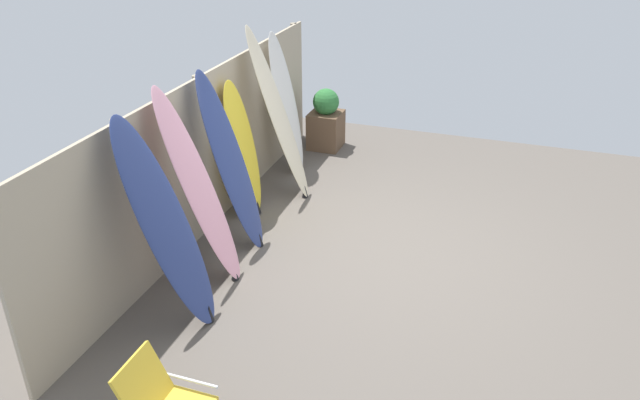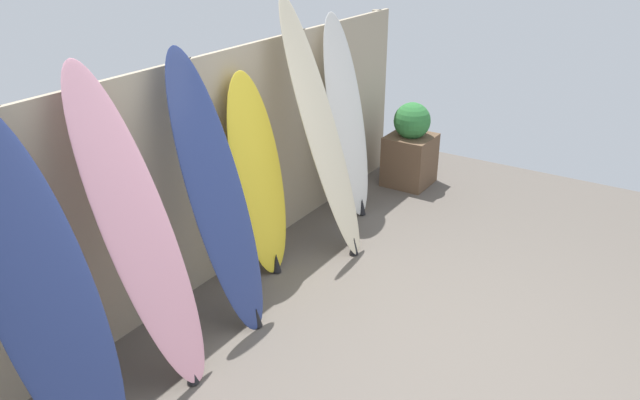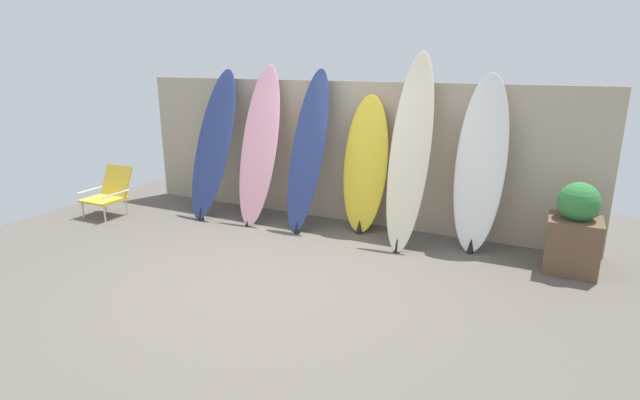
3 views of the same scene
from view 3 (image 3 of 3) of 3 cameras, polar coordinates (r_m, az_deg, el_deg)
name	(u,v)px [view 3 (image 3 of 3)]	position (r m, az deg, el deg)	size (l,w,h in m)	color
ground	(262,276)	(5.00, -6.60, -8.65)	(7.68, 7.68, 0.00)	#5B544C
fence_back	(344,153)	(6.43, 2.80, 5.41)	(6.08, 0.11, 1.80)	tan
surfboard_navy_0	(213,144)	(6.84, -12.08, 6.23)	(0.60, 0.86, 1.95)	navy
surfboard_pink_1	(259,146)	(6.48, -6.94, 6.20)	(0.55, 0.80, 2.00)	pink
surfboard_navy_2	(307,152)	(6.13, -1.44, 5.52)	(0.53, 0.74, 1.96)	navy
surfboard_yellow_3	(365,166)	(6.06, 5.19, 3.92)	(0.57, 0.38, 1.66)	yellow
surfboard_cream_4	(410,153)	(5.63, 10.23, 5.35)	(0.47, 0.80, 2.16)	beige
surfboard_white_5	(480,165)	(5.68, 17.86, 3.79)	(0.56, 0.48, 1.93)	white
beach_chair	(110,191)	(7.38, -22.90, 0.94)	(0.50, 0.56, 0.64)	silver
planter_box	(574,231)	(5.54, 27.06, -3.21)	(0.49, 0.47, 0.92)	brown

